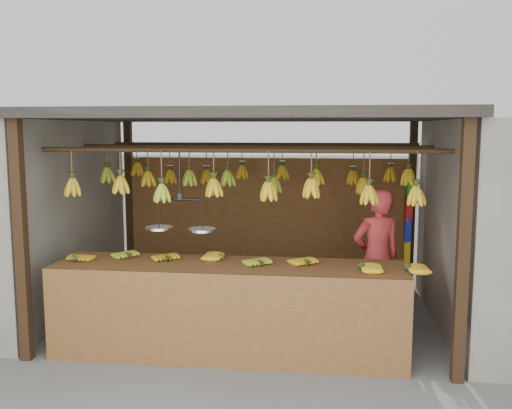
# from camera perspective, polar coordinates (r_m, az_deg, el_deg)

# --- Properties ---
(ground) EXTENTS (80.00, 80.00, 0.00)m
(ground) POSITION_cam_1_polar(r_m,az_deg,el_deg) (6.86, -0.31, -11.17)
(ground) COLOR #5B5B57
(stall) EXTENTS (4.30, 3.30, 2.40)m
(stall) POSITION_cam_1_polar(r_m,az_deg,el_deg) (6.82, 0.03, 5.63)
(stall) COLOR black
(stall) RESTS_ON ground
(counter) EXTENTS (3.53, 0.78, 0.96)m
(counter) POSITION_cam_1_polar(r_m,az_deg,el_deg) (5.50, -2.93, -8.24)
(counter) COLOR brown
(counter) RESTS_ON ground
(hanging_bananas) EXTENTS (3.62, 2.24, 0.39)m
(hanging_bananas) POSITION_cam_1_polar(r_m,az_deg,el_deg) (6.52, -0.43, 2.40)
(hanging_bananas) COLOR #C39614
(hanging_bananas) RESTS_ON ground
(balance_scale) EXTENTS (0.72, 0.32, 0.80)m
(balance_scale) POSITION_cam_1_polar(r_m,az_deg,el_deg) (5.70, -7.56, -2.01)
(balance_scale) COLOR black
(balance_scale) RESTS_ON ground
(vendor) EXTENTS (0.67, 0.56, 1.56)m
(vendor) POSITION_cam_1_polar(r_m,az_deg,el_deg) (6.48, 11.96, -5.29)
(vendor) COLOR #BF3333
(vendor) RESTS_ON ground
(bag_bundles) EXTENTS (0.08, 0.26, 1.25)m
(bag_bundles) POSITION_cam_1_polar(r_m,az_deg,el_deg) (7.96, 14.95, -1.36)
(bag_bundles) COLOR #199926
(bag_bundles) RESTS_ON ground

